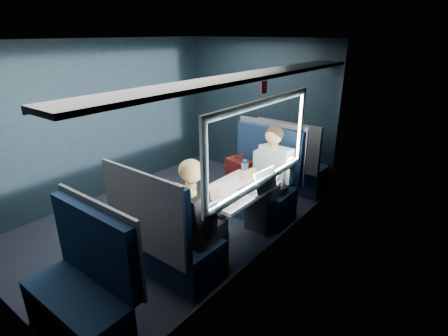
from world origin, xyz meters
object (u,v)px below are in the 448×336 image
Objects in this scene: table at (233,194)px; seat_row_front at (291,166)px; seat_bay_near at (259,184)px; laptop at (260,185)px; man at (270,173)px; bottle_small at (262,177)px; woman at (196,215)px; cup at (276,179)px; seat_row_back at (84,293)px; seat_bay_far at (167,242)px.

seat_row_front is at bearing 95.80° from table.
laptop is (0.48, -0.75, 0.39)m from seat_bay_near.
table is 0.79× the size of seat_bay_near.
seat_row_front is at bearing 102.83° from man.
laptop is at bearing -66.87° from bottle_small.
woman reaches higher than laptop.
seat_row_front is at bearing 95.70° from woman.
woman is at bearing -98.66° from bottle_small.
seat_bay_near is 0.75m from cup.
woman is at bearing 77.07° from seat_row_back.
table is at bearing 95.45° from woman.
seat_row_back is 3.09× the size of laptop.
seat_bay_near is 3.36× the size of laptop.
man reaches higher than seat_bay_near.
seat_row_back is at bearing -95.72° from man.
woman is (0.07, -0.71, 0.06)m from table.
man is at bearing 80.97° from seat_bay_far.
seat_row_back is 1.16m from woman.
laptop is at bearing -93.44° from cup.
seat_row_front and seat_row_back have the same top height.
table is at bearing -76.88° from seat_bay_near.
man is 3.52× the size of laptop.
woman is at bearing -84.55° from table.
seat_bay_far is 0.92m from seat_row_back.
seat_bay_far is 0.43m from woman.
seat_bay_near and seat_bay_far have the same top height.
table is 4.41× the size of bottle_small.
woman reaches higher than table.
seat_row_front is (-0.18, 1.80, -0.25)m from table.
bottle_small is (0.15, 0.97, 0.11)m from woman.
bottle_small is (0.42, -0.61, 0.41)m from seat_bay_near.
woman is 0.99m from bottle_small.
seat_row_front is 0.88× the size of man.
seat_bay_far reaches higher than cup.
seat_row_back is (0.00, -3.59, 0.00)m from seat_row_front.
woman reaches higher than seat_row_back.
seat_bay_far is (0.02, -1.75, -0.01)m from seat_bay_near.
man is 16.53× the size of cup.
seat_bay_far is at bearing -109.25° from bottle_small.
seat_bay_far is 1.28m from bottle_small.
cup is (0.48, 2.24, 0.37)m from seat_row_back.
bottle_small is 2.83× the size of cup.
laptop is at bearing 75.69° from woman.
woman is 5.83× the size of bottle_small.
laptop is at bearing -57.42° from seat_bay_near.
seat_row_back is 14.51× the size of cup.
table is 1.82m from seat_row_front.
laptop is (0.28, 0.12, 0.15)m from table.
seat_row_front is 1.00× the size of seat_row_back.
seat_bay_far is (-0.18, -0.87, -0.25)m from table.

